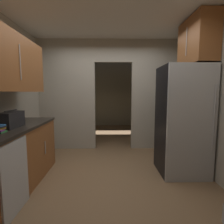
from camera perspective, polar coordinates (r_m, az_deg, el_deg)
The scene contains 10 objects.
ground at distance 3.14m, azimuth -1.31°, elevation -20.29°, with size 20.00×20.00×0.00m, color brown.
kitchen_overhead_slab at distance 3.53m, azimuth -1.38°, elevation 27.85°, with size 3.80×7.17×0.06m, color silver.
kitchen_partition at distance 4.39m, azimuth -1.66°, elevation 6.35°, with size 3.40×0.12×2.67m.
adjoining_room_shell at distance 6.52m, azimuth -1.12°, elevation 5.70°, with size 3.40×3.19×2.67m.
refrigerator at distance 3.28m, azimuth 21.76°, elevation -2.61°, with size 0.77×0.75×1.85m.
lower_cabinet_run at distance 3.01m, azimuth -29.33°, elevation -12.84°, with size 0.65×1.91×0.92m.
dishwasher at distance 2.44m, azimuth -28.73°, elevation -18.11°, with size 0.02×0.56×0.86m.
upper_cabinet_counterside at distance 2.89m, azimuth -30.84°, elevation 13.65°, with size 0.36×1.72×0.80m.
upper_cabinet_fridgeside at distance 3.54m, azimuth 25.77°, elevation 19.76°, with size 0.36×0.84×0.77m.
boombox at distance 2.84m, azimuth -29.77°, elevation -2.16°, with size 0.19×0.43×0.25m.
Camera 1 is at (0.02, -2.81, 1.41)m, focal length 28.31 mm.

